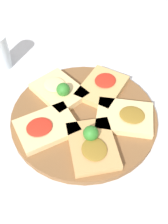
% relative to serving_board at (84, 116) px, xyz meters
% --- Properties ---
extents(ground_plane, '(3.00, 3.00, 0.00)m').
position_rel_serving_board_xyz_m(ground_plane, '(0.00, 0.00, -0.01)').
color(ground_plane, silver).
extents(serving_board, '(0.39, 0.39, 0.02)m').
position_rel_serving_board_xyz_m(serving_board, '(0.00, 0.00, 0.00)').
color(serving_board, brown).
rests_on(serving_board, ground_plane).
extents(focaccia_slice_0, '(0.16, 0.12, 0.02)m').
position_rel_serving_board_xyz_m(focaccia_slice_0, '(0.11, -0.01, 0.02)').
color(focaccia_slice_0, '#E5C689').
rests_on(focaccia_slice_0, serving_board).
extents(focaccia_slice_1, '(0.16, 0.18, 0.05)m').
position_rel_serving_board_xyz_m(focaccia_slice_1, '(0.04, 0.10, 0.02)').
color(focaccia_slice_1, tan).
rests_on(focaccia_slice_1, serving_board).
extents(focaccia_slice_2, '(0.18, 0.18, 0.02)m').
position_rel_serving_board_xyz_m(focaccia_slice_2, '(-0.08, 0.07, 0.02)').
color(focaccia_slice_2, '#E5C689').
rests_on(focaccia_slice_2, serving_board).
extents(focaccia_slice_3, '(0.18, 0.16, 0.02)m').
position_rel_serving_board_xyz_m(focaccia_slice_3, '(-0.10, -0.05, 0.02)').
color(focaccia_slice_3, tan).
rests_on(focaccia_slice_3, serving_board).
extents(focaccia_slice_4, '(0.13, 0.16, 0.05)m').
position_rel_serving_board_xyz_m(focaccia_slice_4, '(0.01, -0.10, 0.02)').
color(focaccia_slice_4, '#E5C689').
rests_on(focaccia_slice_4, serving_board).
extents(napkin_stack, '(0.15, 0.13, 0.01)m').
position_rel_serving_board_xyz_m(napkin_stack, '(-0.25, -0.29, -0.00)').
color(napkin_stack, white).
rests_on(napkin_stack, ground_plane).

